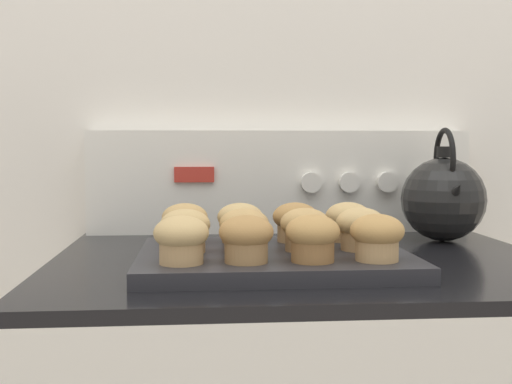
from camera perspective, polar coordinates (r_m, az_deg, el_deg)
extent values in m
cube|color=white|center=(1.33, 1.87, 9.42)|extent=(8.00, 0.05, 2.40)
cube|color=black|center=(1.01, 4.07, -6.18)|extent=(0.77, 0.62, 0.02)
cube|color=white|center=(1.28, 2.13, 0.94)|extent=(0.75, 0.05, 0.20)
cube|color=#B72D23|center=(1.24, -5.51, 1.56)|extent=(0.08, 0.01, 0.03)
cylinder|color=white|center=(1.25, 4.91, 0.85)|extent=(0.04, 0.02, 0.04)
cylinder|color=white|center=(1.26, 8.27, 0.86)|extent=(0.04, 0.02, 0.04)
cylinder|color=white|center=(1.28, 11.55, 0.87)|extent=(0.04, 0.02, 0.04)
cylinder|color=white|center=(1.31, 14.72, 0.88)|extent=(0.04, 0.02, 0.04)
cube|color=#28282D|center=(0.92, 1.56, -5.94)|extent=(0.38, 0.30, 0.02)
cylinder|color=tan|center=(0.83, -6.65, -5.25)|extent=(0.06, 0.06, 0.03)
ellipsoid|color=tan|center=(0.83, -6.66, -3.63)|extent=(0.07, 0.07, 0.04)
cylinder|color=#A37A4C|center=(0.83, -0.87, -5.18)|extent=(0.06, 0.06, 0.03)
ellipsoid|color=#B2844C|center=(0.83, -0.87, -3.57)|extent=(0.07, 0.07, 0.04)
cylinder|color=olive|center=(0.84, 5.05, -5.10)|extent=(0.06, 0.06, 0.03)
ellipsoid|color=tan|center=(0.84, 5.06, -3.50)|extent=(0.07, 0.07, 0.04)
cylinder|color=tan|center=(0.86, 10.70, -4.96)|extent=(0.06, 0.06, 0.03)
ellipsoid|color=tan|center=(0.86, 10.72, -3.39)|extent=(0.07, 0.07, 0.04)
cylinder|color=tan|center=(0.91, -6.31, -4.37)|extent=(0.06, 0.06, 0.03)
ellipsoid|color=tan|center=(0.91, -6.32, -2.89)|extent=(0.07, 0.07, 0.04)
cylinder|color=tan|center=(0.92, -1.06, -4.32)|extent=(0.06, 0.06, 0.03)
ellipsoid|color=tan|center=(0.91, -1.06, -2.85)|extent=(0.07, 0.07, 0.04)
cylinder|color=#A37A4C|center=(0.93, 4.36, -4.24)|extent=(0.06, 0.06, 0.03)
ellipsoid|color=tan|center=(0.92, 4.37, -2.79)|extent=(0.07, 0.07, 0.04)
cylinder|color=tan|center=(0.94, 9.26, -4.14)|extent=(0.06, 0.06, 0.03)
ellipsoid|color=tan|center=(0.94, 9.28, -2.70)|extent=(0.07, 0.07, 0.04)
cylinder|color=#A37A4C|center=(1.00, -6.34, -3.60)|extent=(0.06, 0.06, 0.03)
ellipsoid|color=tan|center=(1.00, -6.35, -2.26)|extent=(0.07, 0.07, 0.04)
cylinder|color=olive|center=(1.00, -1.42, -3.59)|extent=(0.06, 0.06, 0.03)
ellipsoid|color=tan|center=(1.00, -1.42, -2.24)|extent=(0.07, 0.07, 0.04)
cylinder|color=tan|center=(1.01, 3.50, -3.52)|extent=(0.06, 0.06, 0.03)
ellipsoid|color=#B2844C|center=(1.01, 3.51, -2.18)|extent=(0.07, 0.07, 0.04)
cylinder|color=tan|center=(1.02, 8.17, -3.45)|extent=(0.06, 0.06, 0.03)
ellipsoid|color=tan|center=(1.02, 8.18, -2.13)|extent=(0.07, 0.07, 0.04)
sphere|color=black|center=(1.21, 16.32, -0.63)|extent=(0.15, 0.15, 0.15)
cylinder|color=black|center=(1.20, 16.40, 3.43)|extent=(0.03, 0.03, 0.02)
cone|color=black|center=(1.14, 17.31, 0.02)|extent=(0.04, 0.07, 0.06)
torus|color=black|center=(1.20, 16.39, 2.77)|extent=(0.02, 0.12, 0.12)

